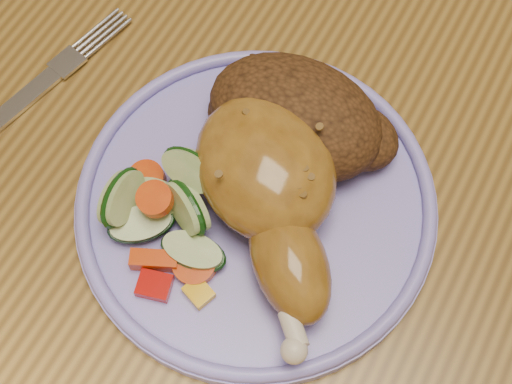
{
  "coord_description": "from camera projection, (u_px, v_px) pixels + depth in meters",
  "views": [
    {
      "loc": [
        0.01,
        -0.27,
        1.22
      ],
      "look_at": [
        -0.09,
        -0.08,
        0.78
      ],
      "focal_mm": 50.0,
      "sensor_mm": 36.0,
      "label": 1
    }
  ],
  "objects": [
    {
      "name": "dining_table",
      "position": [
        395.0,
        215.0,
        0.6
      ],
      "size": [
        0.9,
        1.4,
        0.75
      ],
      "color": "brown",
      "rests_on": "ground"
    },
    {
      "name": "plate_rim",
      "position": [
        256.0,
        198.0,
        0.5
      ],
      "size": [
        0.25,
        0.25,
        0.01
      ],
      "primitive_type": "torus",
      "color": "#8278D6",
      "rests_on": "plate"
    },
    {
      "name": "vegetable_pile",
      "position": [
        165.0,
        213.0,
        0.48
      ],
      "size": [
        0.11,
        0.11,
        0.05
      ],
      "color": "#A50A05",
      "rests_on": "plate"
    },
    {
      "name": "ground",
      "position": [
        325.0,
        370.0,
        1.21
      ],
      "size": [
        4.0,
        4.0,
        0.0
      ],
      "primitive_type": "plane",
      "color": "brown",
      "rests_on": "ground"
    },
    {
      "name": "rice_pilaf",
      "position": [
        299.0,
        119.0,
        0.51
      ],
      "size": [
        0.14,
        0.09,
        0.06
      ],
      "color": "#442711",
      "rests_on": "plate"
    },
    {
      "name": "fork",
      "position": [
        25.0,
        99.0,
        0.55
      ],
      "size": [
        0.06,
        0.18,
        0.0
      ],
      "color": "silver",
      "rests_on": "dining_table"
    },
    {
      "name": "chicken_leg",
      "position": [
        271.0,
        190.0,
        0.48
      ],
      "size": [
        0.17,
        0.18,
        0.06
      ],
      "color": "#90611E",
      "rests_on": "plate"
    },
    {
      "name": "plate",
      "position": [
        256.0,
        204.0,
        0.51
      ],
      "size": [
        0.26,
        0.26,
        0.01
      ],
      "primitive_type": "cylinder",
      "color": "#8278D6",
      "rests_on": "dining_table"
    }
  ]
}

